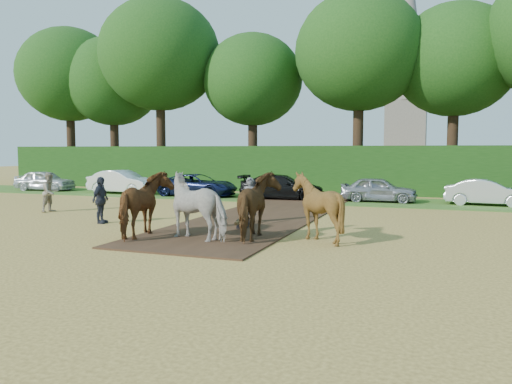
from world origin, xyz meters
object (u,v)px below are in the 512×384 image
object	(u,v)px
spectator_near	(50,192)
plough_team	(231,206)
church	(407,64)
parked_cars	(317,188)
spectator_far	(101,200)

from	to	relation	value
spectator_near	plough_team	xyz separation A→B (m)	(10.16, -3.41, 0.15)
plough_team	church	xyz separation A→B (m)	(1.76, 53.67, 12.70)
parked_cars	spectator_far	bearing A→B (deg)	-116.57
spectator_far	plough_team	distance (m)	5.98
spectator_near	plough_team	distance (m)	10.72
spectator_near	spectator_far	world-z (taller)	same
parked_cars	spectator_near	bearing A→B (deg)	-137.53
spectator_far	church	distance (m)	54.47
spectator_far	plough_team	bearing A→B (deg)	-110.85
parked_cars	church	world-z (taller)	church
spectator_near	spectator_far	bearing A→B (deg)	-111.23
spectator_far	parked_cars	xyz separation A→B (m)	(5.61, 11.21, -0.20)
spectator_near	spectator_far	size ratio (longest dim) A/B	1.00
spectator_far	church	world-z (taller)	church
spectator_far	plough_team	xyz separation A→B (m)	(5.84, -1.28, 0.15)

